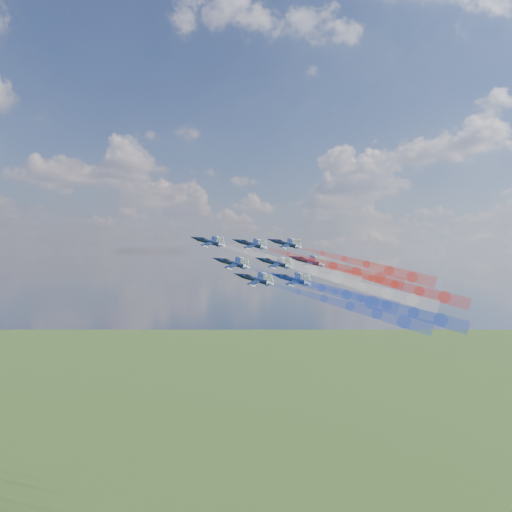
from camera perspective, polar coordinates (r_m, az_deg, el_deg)
jet_lead at (r=188.57m, az=-4.53°, el=1.36°), size 15.54×15.82×9.27m
trail_lead at (r=180.84m, az=3.31°, el=-0.74°), size 28.85×37.65×15.90m
jet_inner_left at (r=175.52m, az=-2.27°, el=-0.70°), size 15.54×15.82×9.27m
trail_inner_left at (r=169.21m, az=6.25°, el=-3.04°), size 28.85×37.65×15.90m
jet_inner_right at (r=190.49m, az=-0.51°, el=1.13°), size 15.54×15.82×9.27m
trail_inner_right at (r=184.59m, az=7.36°, el=-0.95°), size 28.85×37.65×15.90m
jet_outer_left at (r=166.41m, az=-0.10°, el=-2.24°), size 15.54×15.82×9.27m
trail_outer_left at (r=161.39m, az=8.96°, el=-4.74°), size 28.85×37.65×15.90m
jet_center_third at (r=181.04m, az=1.80°, el=-0.67°), size 15.54×15.82×9.27m
trail_center_third at (r=176.51m, az=10.13°, el=-2.90°), size 28.85×37.65×15.90m
jet_outer_right at (r=196.91m, az=2.83°, el=1.18°), size 15.54×15.82×9.27m
trail_outer_right at (r=192.47m, az=10.49°, el=-0.82°), size 28.85×37.65×15.90m
jet_rear_left at (r=171.01m, az=3.51°, el=-2.25°), size 15.54×15.82×9.27m
trail_rear_left at (r=167.58m, az=12.37°, el=-4.63°), size 28.85×37.65×15.90m
jet_rear_right at (r=186.29m, az=4.99°, el=-0.51°), size 15.54×15.82×9.27m
trail_rear_right at (r=183.15m, az=13.13°, el=-2.65°), size 28.85×37.65×15.90m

